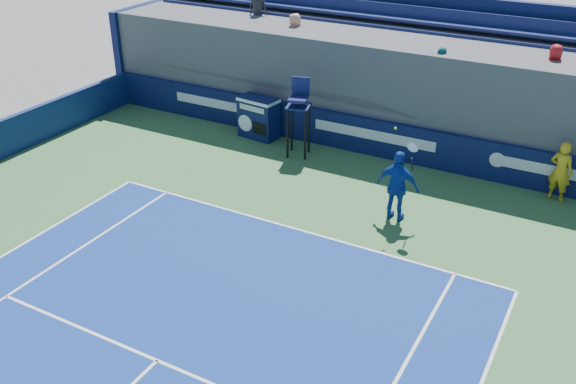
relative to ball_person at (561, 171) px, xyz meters
The scene contains 6 objects.
ball_person is the anchor object (origin of this frame).
back_hoarding 5.54m from the ball_person, behind, with size 20.40×0.21×1.20m.
match_clock 9.45m from the ball_person, behind, with size 1.39×0.87×1.40m.
umpire_chair 7.68m from the ball_person, behind, with size 0.86×0.86×2.48m.
tennis_player 4.70m from the ball_person, 137.86° to the right, with size 1.13×0.49×2.57m.
stadium_seating 6.11m from the ball_person, 156.52° to the left, with size 21.00×4.05×4.40m.
Camera 1 is at (6.58, -0.45, 8.42)m, focal length 40.00 mm.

